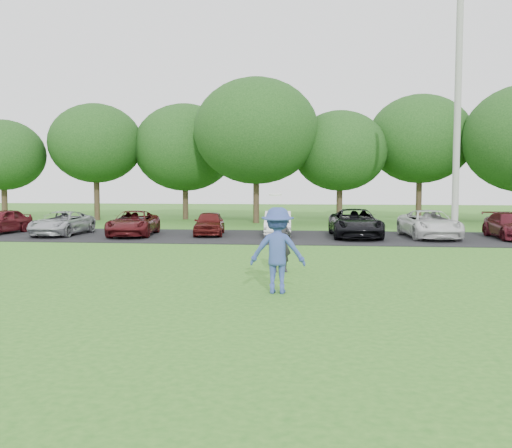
% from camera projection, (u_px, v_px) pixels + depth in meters
% --- Properties ---
extents(ground, '(100.00, 100.00, 0.00)m').
position_uv_depth(ground, '(239.00, 294.00, 12.65)').
color(ground, '#2C681D').
rests_on(ground, ground).
extents(parking_lot, '(32.00, 6.50, 0.03)m').
position_uv_depth(parking_lot, '(279.00, 237.00, 25.54)').
color(parking_lot, black).
rests_on(parking_lot, ground).
extents(utility_pole, '(0.28, 0.28, 10.67)m').
position_uv_depth(utility_pole, '(457.00, 113.00, 23.79)').
color(utility_pole, '#9B9C97').
rests_on(utility_pole, ground).
extents(frisbee_player, '(1.25, 0.74, 2.25)m').
position_uv_depth(frisbee_player, '(278.00, 250.00, 12.72)').
color(frisbee_player, '#32468F').
rests_on(frisbee_player, ground).
extents(camera_bystander, '(0.66, 0.52, 1.58)m').
position_uv_depth(camera_bystander, '(281.00, 244.00, 15.69)').
color(camera_bystander, black).
rests_on(camera_bystander, ground).
extents(parked_cars, '(28.64, 4.89, 1.25)m').
position_uv_depth(parked_cars, '(309.00, 224.00, 25.32)').
color(parked_cars, '#57131A').
rests_on(parked_cars, parking_lot).
extents(tree_row, '(42.39, 9.85, 8.64)m').
position_uv_depth(tree_row, '(316.00, 142.00, 34.68)').
color(tree_row, '#38281C').
rests_on(tree_row, ground).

